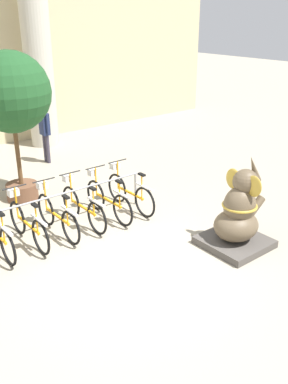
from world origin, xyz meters
The scene contains 11 objects.
ground_plane centered at (0.00, 0.00, 0.00)m, with size 60.00×60.00×0.00m, color #9E937F.
column_right centered at (2.11, 7.60, 2.62)m, with size 1.10×1.10×5.16m.
bike_rack centered at (-0.53, 1.95, 0.62)m, with size 4.24×0.05×0.77m.
bicycle_2 centered at (-1.13, 1.83, 0.41)m, with size 0.48×1.70×1.02m.
bicycle_3 centered at (-0.53, 1.81, 0.41)m, with size 0.48×1.70×1.02m.
bicycle_4 centered at (0.08, 1.84, 0.41)m, with size 0.48×1.70×1.02m.
bicycle_5 centered at (0.69, 1.82, 0.41)m, with size 0.48×1.70×1.02m.
bicycle_6 centered at (1.29, 1.85, 0.41)m, with size 0.48×1.70×1.02m.
elephant_statue centered at (1.91, -0.71, 0.60)m, with size 1.15×1.15×1.76m.
person_pedestrian centered at (1.32, 5.91, 1.02)m, with size 0.23×0.47×1.70m.
potted_tree centered at (-0.37, 3.84, 2.42)m, with size 1.76×1.76×3.38m.
Camera 1 is at (-3.90, -5.18, 4.12)m, focal length 40.00 mm.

